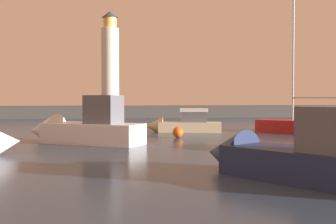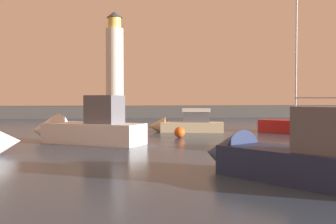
% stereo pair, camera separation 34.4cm
% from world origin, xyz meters
% --- Properties ---
extents(ground_plane, '(220.00, 220.00, 0.00)m').
position_xyz_m(ground_plane, '(0.00, 27.26, 0.00)').
color(ground_plane, '#2D3D51').
extents(breakwater, '(86.18, 6.12, 1.54)m').
position_xyz_m(breakwater, '(0.00, 54.51, 0.77)').
color(breakwater, '#423F3D').
rests_on(breakwater, ground_plane).
extents(lighthouse, '(2.37, 2.37, 12.82)m').
position_xyz_m(lighthouse, '(-3.89, 54.51, 7.61)').
color(lighthouse, silver).
rests_on(lighthouse, breakwater).
extents(motorboat_1, '(6.01, 2.73, 2.14)m').
position_xyz_m(motorboat_1, '(1.68, 28.94, 0.58)').
color(motorboat_1, beige).
rests_on(motorboat_1, ground_plane).
extents(motorboat_2, '(7.39, 5.44, 3.16)m').
position_xyz_m(motorboat_2, '(-5.43, 21.95, 0.83)').
color(motorboat_2, white).
rests_on(motorboat_2, ground_plane).
extents(motorboat_3, '(5.34, 6.69, 2.75)m').
position_xyz_m(motorboat_3, '(2.01, 10.40, 0.71)').
color(motorboat_3, '#1E284C').
rests_on(motorboat_3, ground_plane).
extents(sailboat_moored, '(6.01, 6.04, 10.41)m').
position_xyz_m(sailboat_moored, '(10.48, 26.92, 0.53)').
color(sailboat_moored, '#B21E1E').
rests_on(sailboat_moored, ground_plane).
extents(mooring_buoy, '(0.71, 0.71, 0.71)m').
position_xyz_m(mooring_buoy, '(0.77, 24.47, 0.36)').
color(mooring_buoy, '#EA5919').
rests_on(mooring_buoy, ground_plane).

